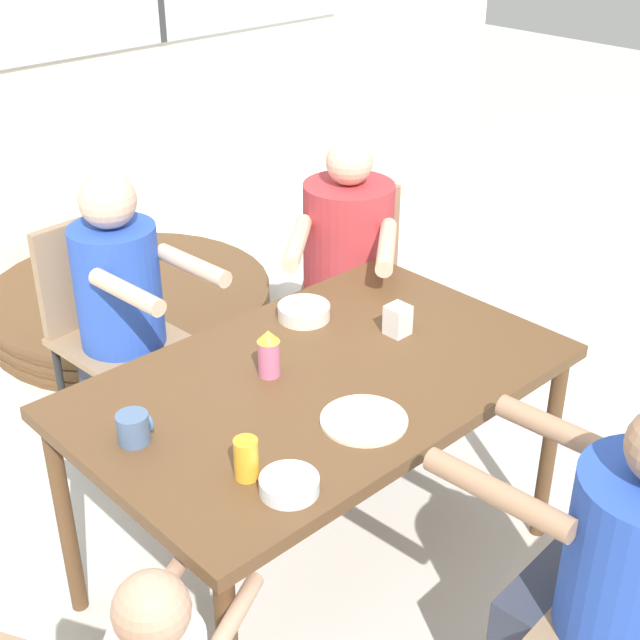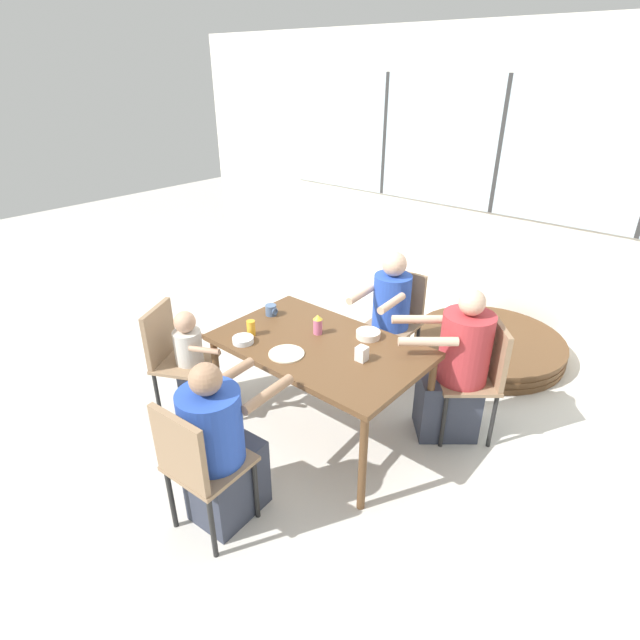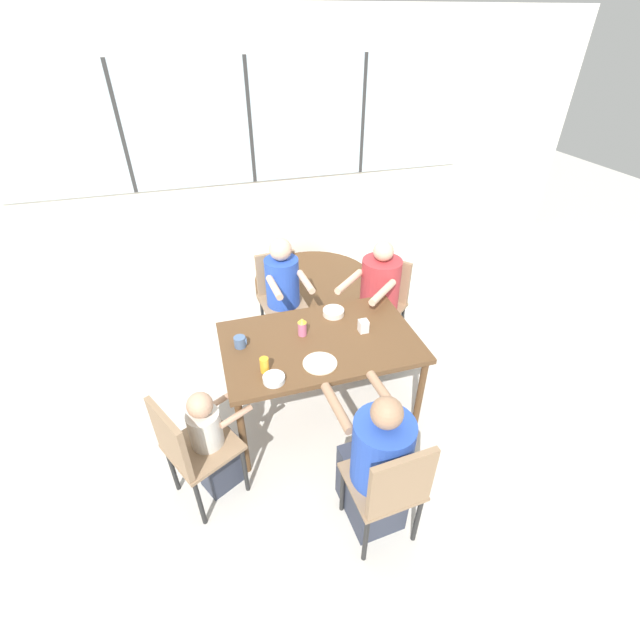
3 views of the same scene
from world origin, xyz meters
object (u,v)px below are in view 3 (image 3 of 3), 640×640
person_toddler (213,445)px  milk_carton_small (363,326)px  person_man_teal_shirt (376,468)px  bowl_cereal (274,379)px  sippy_cup (302,327)px  juice_glass (264,365)px  chair_for_man_blue_shirt (279,290)px  folded_table_stack (314,284)px  chair_for_woman_green_shirt (385,296)px  person_woman_green_shirt (376,307)px  person_man_blue_shirt (284,301)px  coffee_mug (240,342)px  bowl_white_shallow (333,312)px  chair_for_man_teal_shirt (391,486)px  chair_for_toddler (188,447)px

person_toddler → milk_carton_small: (1.19, 0.45, 0.39)m
person_man_teal_shirt → milk_carton_small: (0.28, 0.96, 0.32)m
person_toddler → bowl_cereal: size_ratio=6.07×
sippy_cup → juice_glass: (-0.34, -0.32, -0.02)m
chair_for_man_blue_shirt → folded_table_stack: size_ratio=0.65×
chair_for_woman_green_shirt → person_man_teal_shirt: (-0.79, -1.67, -0.06)m
person_woman_green_shirt → folded_table_stack: bearing=-29.2°
person_man_blue_shirt → sippy_cup: bearing=83.3°
person_man_blue_shirt → sippy_cup: person_man_blue_shirt is taller
coffee_mug → juice_glass: juice_glass is taller
coffee_mug → person_toddler: bearing=-118.4°
bowl_white_shallow → bowl_cereal: bowl_white_shallow is taller
bowl_white_shallow → juice_glass: bearing=-142.1°
coffee_mug → person_woman_green_shirt: bearing=22.1°
person_woman_green_shirt → person_toddler: (-1.58, -1.06, -0.10)m
sippy_cup → milk_carton_small: bearing=-11.4°
person_woman_green_shirt → person_man_teal_shirt: (-0.66, -1.56, -0.03)m
person_man_teal_shirt → chair_for_man_teal_shirt: bearing=-90.0°
milk_carton_small → sippy_cup: bearing=168.6°
chair_for_toddler → person_woman_green_shirt: person_woman_green_shirt is taller
chair_for_man_teal_shirt → milk_carton_small: chair_for_man_teal_shirt is taller
chair_for_toddler → person_man_teal_shirt: size_ratio=0.82×
sippy_cup → folded_table_stack: sippy_cup is taller
sippy_cup → juice_glass: bearing=-137.1°
chair_for_toddler → person_man_blue_shirt: 1.74m
sippy_cup → folded_table_stack: (0.58, 1.76, -0.73)m
chair_for_man_blue_shirt → person_man_teal_shirt: 2.07m
chair_for_man_blue_shirt → person_toddler: bearing=59.7°
milk_carton_small → bowl_white_shallow: size_ratio=0.57×
chair_for_man_teal_shirt → milk_carton_small: bearing=72.9°
person_toddler → chair_for_man_blue_shirt: bearing=125.9°
chair_for_man_teal_shirt → folded_table_stack: 3.04m
person_man_blue_shirt → bowl_white_shallow: (0.26, -0.67, 0.26)m
milk_carton_small → bowl_cereal: (-0.75, -0.34, -0.03)m
chair_for_woman_green_shirt → sippy_cup: sippy_cup is taller
person_toddler → coffee_mug: person_toddler is taller
person_man_teal_shirt → person_toddler: 1.05m
chair_for_toddler → juice_glass: (0.55, 0.30, 0.27)m
sippy_cup → juice_glass: 0.46m
chair_for_woman_green_shirt → chair_for_man_blue_shirt: same height
chair_for_man_teal_shirt → coffee_mug: 1.39m
chair_for_woman_green_shirt → chair_for_man_blue_shirt: (-0.92, 0.39, 0.00)m
milk_carton_small → bowl_white_shallow: (-0.14, 0.27, -0.02)m
juice_glass → folded_table_stack: 2.38m
juice_glass → chair_for_toddler: bearing=-151.2°
person_man_teal_shirt → milk_carton_small: size_ratio=11.15×
person_man_teal_shirt → bowl_cereal: size_ratio=7.48×
person_man_teal_shirt → person_woman_green_shirt: bearing=63.2°
person_woman_green_shirt → folded_table_stack: person_woman_green_shirt is taller
chair_for_man_teal_shirt → person_woman_green_shirt: (0.65, 1.73, -0.03)m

